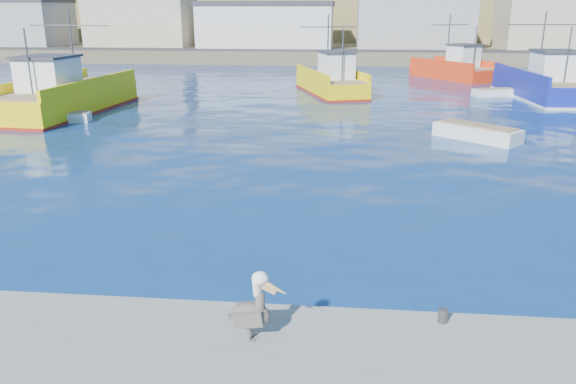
# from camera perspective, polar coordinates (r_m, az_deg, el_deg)

# --- Properties ---
(ground) EXTENTS (260.00, 260.00, 0.00)m
(ground) POSITION_cam_1_polar(r_m,az_deg,el_deg) (15.33, 1.98, -7.56)
(ground) COLOR #07175A
(ground) RESTS_ON ground
(dock_bollards) EXTENTS (36.20, 0.20, 0.30)m
(dock_bollards) POSITION_cam_1_polar(r_m,az_deg,el_deg) (11.99, 3.85, -11.85)
(dock_bollards) COLOR #4C4C4C
(dock_bollards) RESTS_ON dock
(trawler_yellow_a) EXTENTS (5.79, 12.98, 6.69)m
(trawler_yellow_a) POSITION_cam_1_polar(r_m,az_deg,el_deg) (40.77, -21.70, 9.02)
(trawler_yellow_a) COLOR yellow
(trawler_yellow_a) RESTS_ON ground
(trawler_yellow_b) EXTENTS (6.47, 10.61, 6.35)m
(trawler_yellow_b) POSITION_cam_1_polar(r_m,az_deg,el_deg) (47.13, 4.44, 11.10)
(trawler_yellow_b) COLOR yellow
(trawler_yellow_b) RESTS_ON ground
(trawler_blue) EXTENTS (5.69, 12.14, 6.59)m
(trawler_blue) POSITION_cam_1_polar(r_m,az_deg,el_deg) (48.74, 24.60, 9.90)
(trawler_blue) COLOR navy
(trawler_blue) RESTS_ON ground
(boat_orange) EXTENTS (7.84, 9.54, 6.19)m
(boat_orange) POSITION_cam_1_polar(r_m,az_deg,el_deg) (59.72, 16.57, 11.98)
(boat_orange) COLOR red
(boat_orange) RESTS_ON ground
(skiff_left) EXTENTS (3.63, 1.83, 0.75)m
(skiff_left) POSITION_cam_1_polar(r_m,az_deg,el_deg) (37.68, -22.07, 6.98)
(skiff_left) COLOR silver
(skiff_left) RESTS_ON ground
(skiff_mid) EXTENTS (4.40, 4.21, 0.98)m
(skiff_mid) POSITION_cam_1_polar(r_m,az_deg,el_deg) (31.73, 18.63, 5.63)
(skiff_mid) COLOR silver
(skiff_mid) RESTS_ON ground
(skiff_extra) EXTENTS (3.66, 2.12, 0.75)m
(skiff_extra) POSITION_cam_1_polar(r_m,az_deg,el_deg) (48.63, 20.25, 9.41)
(skiff_extra) COLOR silver
(skiff_extra) RESTS_ON ground
(pelican) EXTENTS (1.16, 0.49, 1.44)m
(pelican) POSITION_cam_1_polar(r_m,az_deg,el_deg) (11.04, -3.61, -11.89)
(pelican) COLOR #595451
(pelican) RESTS_ON dock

